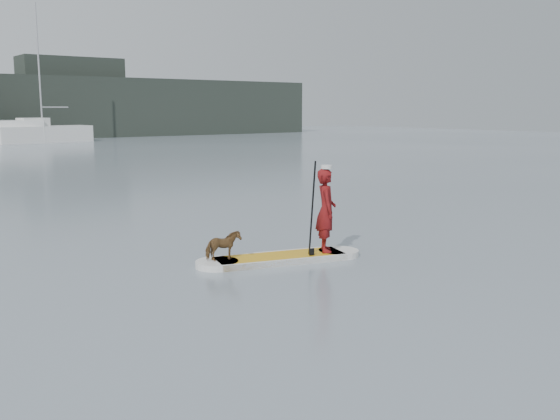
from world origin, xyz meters
TOP-DOWN VIEW (x-y plane):
  - ground at (0.00, 0.00)m, footprint 140.00×140.00m
  - paddleboard at (3.27, -1.37)m, footprint 3.21×1.47m
  - paddler at (4.19, -1.63)m, footprint 0.65×0.71m
  - white_cap at (4.19, -1.63)m, footprint 0.22×0.22m
  - dog at (2.18, -1.06)m, footprint 0.68×0.37m
  - paddle at (3.74, -1.74)m, footprint 0.11×0.30m
  - sailboat_e at (12.17, 44.90)m, footprint 8.30×3.59m
  - shore_building_east at (18.00, 54.00)m, footprint 10.00×4.00m

SIDE VIEW (x-z plane):
  - ground at x=0.00m, z-range 0.00..0.00m
  - paddleboard at x=3.27m, z-range 0.00..0.12m
  - dog at x=2.18m, z-range 0.12..0.67m
  - paddle at x=3.74m, z-range -0.20..1.80m
  - sailboat_e at x=12.17m, z-range -4.99..6.66m
  - paddler at x=4.19m, z-range 0.12..1.75m
  - white_cap at x=4.19m, z-range 1.75..1.82m
  - shore_building_east at x=18.00m, z-range 0.00..8.00m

